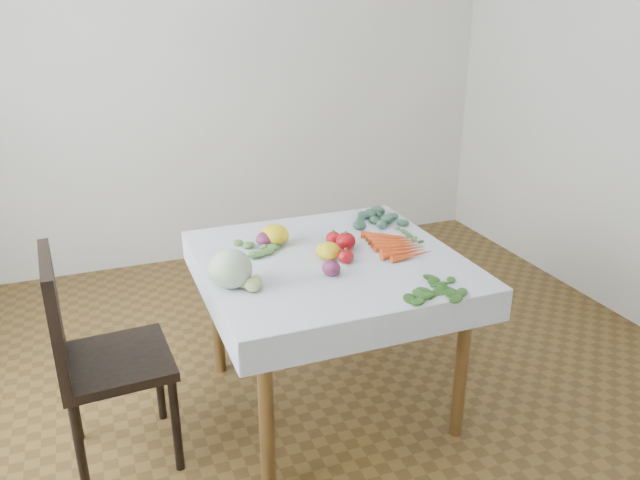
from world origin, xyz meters
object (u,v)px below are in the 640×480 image
object	(u,v)px
heirloom_back	(275,235)
table	(330,278)
cabbage	(230,269)
carrot_bunch	(397,245)
chair	(90,348)

from	to	relation	value
heirloom_back	table	bearing A→B (deg)	-52.68
cabbage	carrot_bunch	bearing A→B (deg)	8.09
chair	carrot_bunch	bearing A→B (deg)	1.41
table	heirloom_back	bearing A→B (deg)	127.32
chair	carrot_bunch	size ratio (longest dim) A/B	2.68
heirloom_back	cabbage	bearing A→B (deg)	-128.81
chair	heirloom_back	bearing A→B (deg)	18.59
chair	heirloom_back	xyz separation A→B (m)	(0.86, 0.29, 0.26)
carrot_bunch	cabbage	bearing A→B (deg)	-171.91
table	cabbage	world-z (taller)	cabbage
cabbage	heirloom_back	distance (m)	0.48
cabbage	chair	bearing A→B (deg)	171.84
heirloom_back	carrot_bunch	bearing A→B (deg)	-26.71
cabbage	carrot_bunch	world-z (taller)	cabbage
table	heirloom_back	size ratio (longest dim) A/B	7.25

